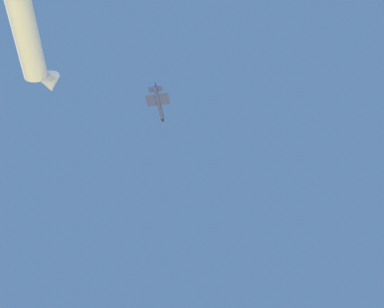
{
  "coord_description": "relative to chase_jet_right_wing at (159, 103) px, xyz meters",
  "views": [
    {
      "loc": [
        -17.12,
        84.95,
        3.66
      ],
      "look_at": [
        15.74,
        47.24,
        59.35
      ],
      "focal_mm": 39.52,
      "sensor_mm": 36.0,
      "label": 1
    }
  ],
  "objects": [
    {
      "name": "chase_jet_right_wing",
      "position": [
        0.0,
        0.0,
        0.0
      ],
      "size": [
        10.75,
        14.33,
        4.0
      ],
      "rotation": [
        0.0,
        0.0,
        -1.0
      ],
      "color": "#38478C"
    }
  ]
}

